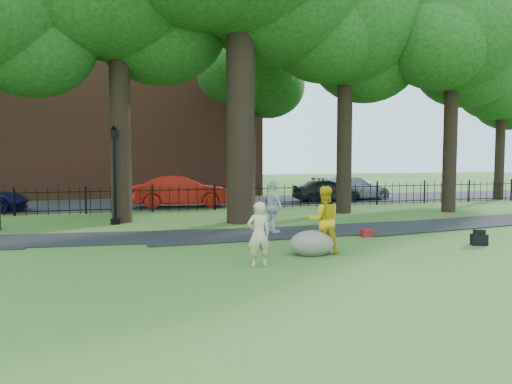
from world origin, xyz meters
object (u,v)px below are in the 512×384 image
object	(u,v)px
woman	(259,234)
lamppost	(115,176)
man	(324,220)
boulder	(312,241)
red_sedan	(182,192)

from	to	relation	value
woman	lamppost	bearing A→B (deg)	-69.03
man	boulder	distance (m)	0.66
lamppost	man	bearing A→B (deg)	-53.78
man	red_sedan	distance (m)	13.70
boulder	man	bearing A→B (deg)	5.94
woman	man	size ratio (longest dim) A/B	0.85
woman	man	world-z (taller)	man
man	woman	bearing A→B (deg)	37.62
woman	boulder	bearing A→B (deg)	-151.39
boulder	red_sedan	world-z (taller)	red_sedan
boulder	lamppost	xyz separation A→B (m)	(-4.91, 7.75, 1.51)
man	red_sedan	world-z (taller)	man
man	red_sedan	xyz separation A→B (m)	(-1.84, 13.57, -0.10)
lamppost	woman	bearing A→B (deg)	-68.16
woman	lamppost	size ratio (longest dim) A/B	0.41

